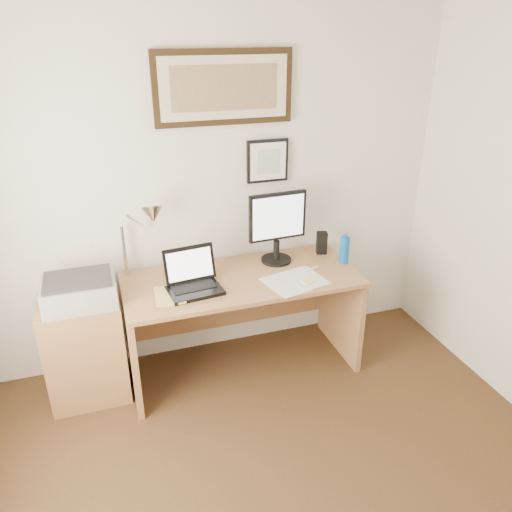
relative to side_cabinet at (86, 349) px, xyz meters
name	(u,v)px	position (x,y,z in m)	size (l,w,h in m)	color
wall_back	(205,193)	(0.92, 0.32, 0.89)	(3.50, 0.02, 2.50)	white
side_cabinet	(86,349)	(0.00, 0.00, 0.00)	(0.50, 0.40, 0.73)	#96673F
water_bottle	(344,250)	(1.84, -0.05, 0.48)	(0.07, 0.07, 0.19)	#0D57B3
bottle_cap	(346,236)	(1.84, -0.05, 0.59)	(0.04, 0.04, 0.02)	#0D57B3
speaker	(322,243)	(1.76, 0.15, 0.47)	(0.07, 0.06, 0.17)	black
paper_sheet_a	(285,284)	(1.31, -0.24, 0.39)	(0.22, 0.32, 0.00)	silver
paper_sheet_b	(306,278)	(1.48, -0.20, 0.39)	(0.22, 0.31, 0.00)	silver
sticky_pad	(308,282)	(1.47, -0.26, 0.39)	(0.07, 0.07, 0.01)	#F4E273
marker_pen	(311,269)	(1.56, -0.10, 0.39)	(0.02, 0.02, 0.14)	white
book	(155,297)	(0.47, -0.16, 0.39)	(0.18, 0.25, 0.02)	#D0C262
desk	(239,301)	(1.07, 0.04, 0.15)	(1.60, 0.70, 0.75)	#96673F
laptop	(193,281)	(0.72, -0.10, 0.44)	(0.37, 0.33, 0.26)	black
lcd_monitor	(277,224)	(1.38, 0.11, 0.68)	(0.42, 0.22, 0.52)	black
printer	(79,291)	(0.02, -0.03, 0.45)	(0.44, 0.34, 0.18)	#A4A4A7
desk_lamp	(150,217)	(0.51, 0.13, 0.82)	(0.29, 0.27, 0.53)	silver
picture_large	(224,88)	(1.07, 0.29, 1.59)	(0.92, 0.04, 0.47)	black
picture_small	(268,161)	(1.37, 0.29, 1.09)	(0.30, 0.03, 0.30)	black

